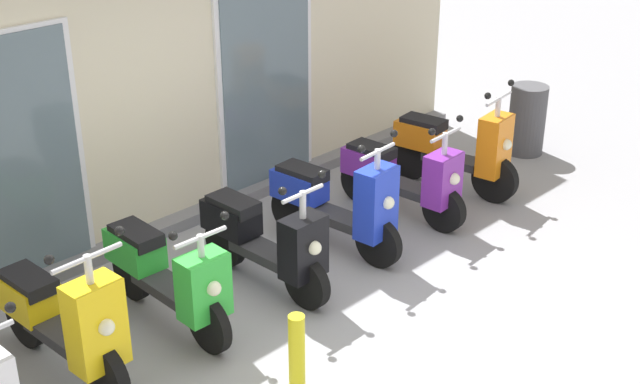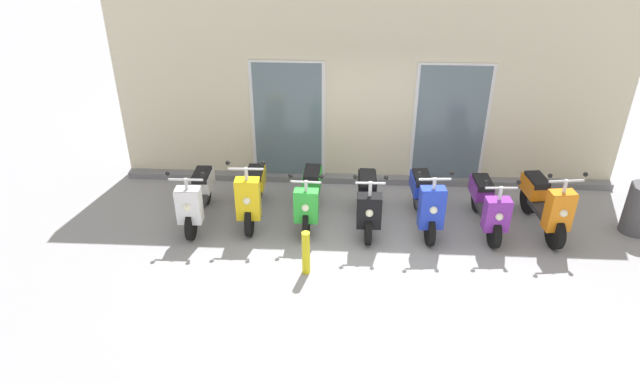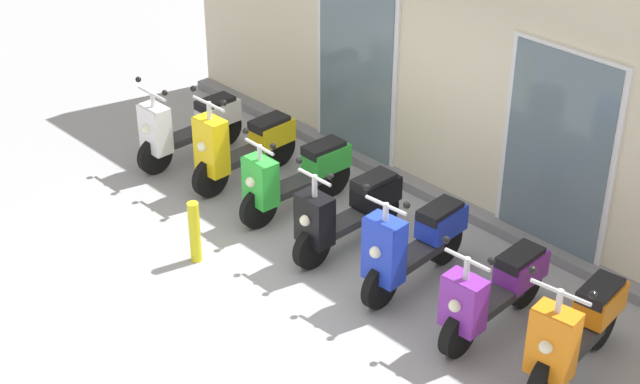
{
  "view_description": "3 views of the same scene",
  "coord_description": "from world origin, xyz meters",
  "views": [
    {
      "loc": [
        -4.44,
        -4.15,
        3.99
      ],
      "look_at": [
        0.42,
        0.54,
        0.86
      ],
      "focal_mm": 48.2,
      "sensor_mm": 36.0,
      "label": 1
    },
    {
      "loc": [
        -0.38,
        -7.24,
        5.25
      ],
      "look_at": [
        -0.78,
        0.56,
        0.74
      ],
      "focal_mm": 32.22,
      "sensor_mm": 36.0,
      "label": 2
    },
    {
      "loc": [
        6.24,
        -5.41,
        5.76
      ],
      "look_at": [
        -0.17,
        0.55,
        0.73
      ],
      "focal_mm": 54.65,
      "sensor_mm": 36.0,
      "label": 3
    }
  ],
  "objects": [
    {
      "name": "ground_plane",
      "position": [
        0.0,
        0.0,
        0.0
      ],
      "size": [
        40.0,
        40.0,
        0.0
      ],
      "primitive_type": "plane",
      "color": "#939399"
    },
    {
      "name": "storefront_facade",
      "position": [
        -0.0,
        2.5,
        1.83
      ],
      "size": [
        9.05,
        0.5,
        3.79
      ],
      "color": "beige",
      "rests_on": "ground_plane"
    },
    {
      "name": "scooter_white",
      "position": [
        -2.83,
        0.79,
        0.47
      ],
      "size": [
        0.61,
        1.57,
        1.18
      ],
      "color": "black",
      "rests_on": "ground_plane"
    },
    {
      "name": "scooter_yellow",
      "position": [
        -1.93,
        0.91,
        0.49
      ],
      "size": [
        0.61,
        1.56,
        1.31
      ],
      "color": "black",
      "rests_on": "ground_plane"
    },
    {
      "name": "scooter_green",
      "position": [
        -0.97,
        0.92,
        0.47
      ],
      "size": [
        0.54,
        1.58,
        1.13
      ],
      "color": "black",
      "rests_on": "ground_plane"
    },
    {
      "name": "scooter_black",
      "position": [
        -0.02,
        0.8,
        0.47
      ],
      "size": [
        0.53,
        1.52,
        1.19
      ],
      "color": "black",
      "rests_on": "ground_plane"
    },
    {
      "name": "scooter_blue",
      "position": [
        0.92,
        0.79,
        0.5
      ],
      "size": [
        0.55,
        1.55,
        1.27
      ],
      "color": "black",
      "rests_on": "ground_plane"
    },
    {
      "name": "scooter_purple",
      "position": [
        1.92,
        0.82,
        0.44
      ],
      "size": [
        0.55,
        1.53,
        1.16
      ],
      "color": "black",
      "rests_on": "ground_plane"
    },
    {
      "name": "scooter_orange",
      "position": [
        2.82,
        0.81,
        0.49
      ],
      "size": [
        0.6,
        1.55,
        1.29
      ],
      "color": "black",
      "rests_on": "ground_plane"
    },
    {
      "name": "curb_bollard",
      "position": [
        -0.93,
        -0.53,
        0.35
      ],
      "size": [
        0.12,
        0.12,
        0.7
      ],
      "primitive_type": "cylinder",
      "color": "yellow",
      "rests_on": "ground_plane"
    }
  ]
}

